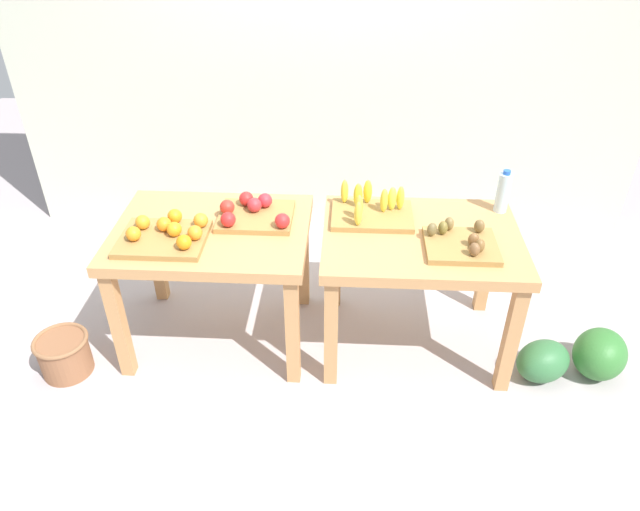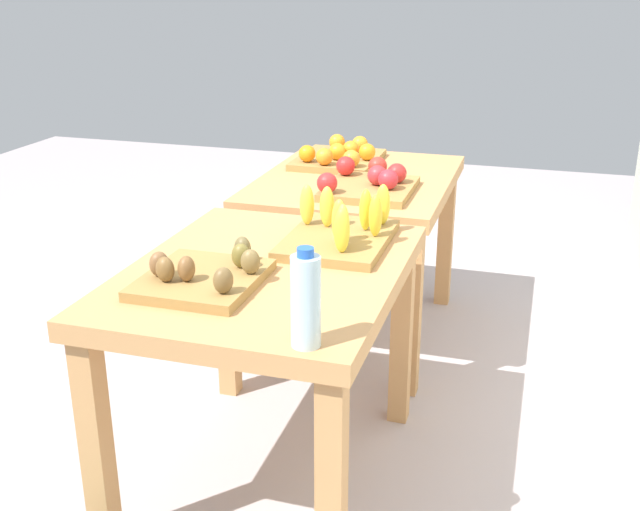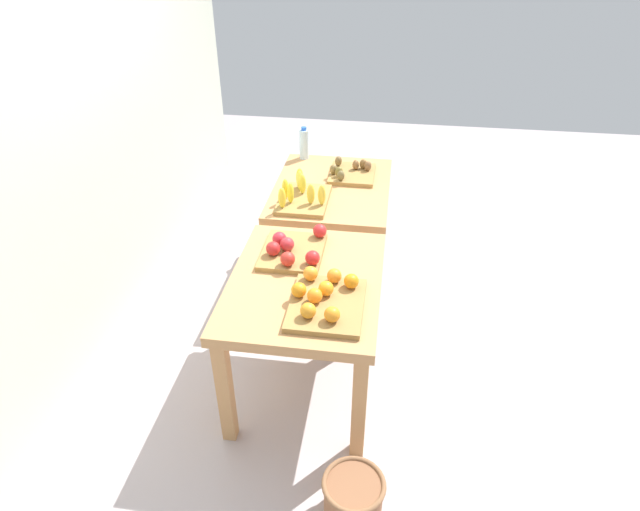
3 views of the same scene
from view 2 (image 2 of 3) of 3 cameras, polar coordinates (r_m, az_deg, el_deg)
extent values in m
plane|color=#ACA0A2|center=(3.12, -0.04, -10.04)|extent=(8.00, 8.00, 0.00)
cube|color=tan|center=(3.34, 2.75, 5.39)|extent=(1.04, 0.80, 0.06)
cube|color=tan|center=(3.96, -0.48, 2.23)|extent=(0.07, 0.07, 0.69)
cube|color=tan|center=(3.15, -5.44, -2.82)|extent=(0.07, 0.07, 0.69)
cube|color=tan|center=(3.83, 9.29, 1.27)|extent=(0.07, 0.07, 0.69)
cube|color=tan|center=(2.98, 6.81, -4.31)|extent=(0.07, 0.07, 0.69)
cube|color=tan|center=(2.33, -4.03, -1.53)|extent=(1.04, 0.80, 0.06)
cube|color=tan|center=(2.99, -6.88, -4.27)|extent=(0.07, 0.07, 0.69)
cube|color=tan|center=(2.28, -16.27, -13.46)|extent=(0.07, 0.07, 0.69)
cube|color=tan|center=(2.80, 6.07, -5.96)|extent=(0.07, 0.07, 0.69)
cube|color=tan|center=(2.04, 0.86, -17.13)|extent=(0.07, 0.07, 0.69)
cube|color=#9E783F|center=(3.57, 1.36, 7.12)|extent=(0.44, 0.36, 0.03)
sphere|color=orange|center=(3.40, 0.33, 7.36)|extent=(0.11, 0.11, 0.08)
sphere|color=orange|center=(3.49, 1.29, 7.73)|extent=(0.09, 0.09, 0.08)
sphere|color=orange|center=(3.45, -0.97, 7.58)|extent=(0.11, 0.11, 0.08)
sphere|color=orange|center=(3.49, 3.47, 7.69)|extent=(0.10, 0.10, 0.08)
sphere|color=orange|center=(3.69, 1.28, 8.42)|extent=(0.09, 0.09, 0.08)
sphere|color=orange|center=(3.36, 2.35, 7.20)|extent=(0.10, 0.10, 0.08)
sphere|color=orange|center=(3.65, 2.98, 8.27)|extent=(0.10, 0.10, 0.08)
sphere|color=orange|center=(3.54, 2.31, 7.90)|extent=(0.09, 0.09, 0.08)
cube|color=#9E783F|center=(3.09, 3.70, 4.98)|extent=(0.40, 0.34, 0.03)
sphere|color=red|center=(3.22, 4.30, 6.62)|extent=(0.11, 0.11, 0.08)
sphere|color=red|center=(3.12, 5.72, 6.10)|extent=(0.11, 0.11, 0.08)
sphere|color=red|center=(3.02, 5.09, 5.65)|extent=(0.11, 0.11, 0.08)
sphere|color=red|center=(2.96, 0.53, 5.41)|extent=(0.11, 0.11, 0.08)
sphere|color=red|center=(3.08, 4.29, 5.96)|extent=(0.11, 0.11, 0.08)
sphere|color=red|center=(3.23, 1.92, 6.67)|extent=(0.10, 0.10, 0.08)
cube|color=#9E783F|center=(2.50, 1.35, 1.18)|extent=(0.44, 0.32, 0.03)
ellipsoid|color=yellow|center=(2.59, 4.69, 3.80)|extent=(0.05, 0.06, 0.14)
ellipsoid|color=yellow|center=(2.41, 1.44, 2.58)|extent=(0.05, 0.06, 0.14)
ellipsoid|color=yellow|center=(2.58, -0.97, 3.80)|extent=(0.05, 0.05, 0.14)
ellipsoid|color=yellow|center=(2.55, 0.53, 3.64)|extent=(0.04, 0.05, 0.14)
ellipsoid|color=yellow|center=(2.47, 4.15, 2.98)|extent=(0.06, 0.05, 0.14)
ellipsoid|color=yellow|center=(2.36, 1.69, 2.21)|extent=(0.06, 0.06, 0.14)
ellipsoid|color=yellow|center=(2.53, 3.42, 3.42)|extent=(0.05, 0.04, 0.14)
ellipsoid|color=yellow|center=(2.32, 1.63, 1.86)|extent=(0.04, 0.05, 0.14)
cube|color=#9E783F|center=(2.20, -8.76, -1.79)|extent=(0.36, 0.32, 0.03)
ellipsoid|color=brown|center=(2.28, -5.78, 0.53)|extent=(0.07, 0.07, 0.07)
ellipsoid|color=olive|center=(2.17, -5.19, -0.46)|extent=(0.06, 0.06, 0.07)
ellipsoid|color=brown|center=(2.22, -5.88, -0.01)|extent=(0.06, 0.06, 0.07)
ellipsoid|color=brown|center=(2.15, -11.43, -1.01)|extent=(0.06, 0.07, 0.07)
ellipsoid|color=brown|center=(2.05, -7.20, -1.85)|extent=(0.07, 0.07, 0.07)
ellipsoid|color=brown|center=(2.15, -9.89, -0.97)|extent=(0.06, 0.05, 0.07)
ellipsoid|color=brown|center=(2.20, -11.86, -0.62)|extent=(0.07, 0.07, 0.07)
cylinder|color=silver|center=(1.79, -1.06, -3.47)|extent=(0.07, 0.07, 0.23)
cylinder|color=blue|center=(1.75, -1.09, 0.24)|extent=(0.04, 0.04, 0.02)
cylinder|color=brown|center=(4.35, 0.74, 0.69)|extent=(0.27, 0.27, 0.22)
torus|color=#8C5F3E|center=(4.32, 0.75, 2.06)|extent=(0.29, 0.29, 0.02)
camera|label=1|loc=(4.25, -42.68, 26.51)|focal=33.11mm
camera|label=3|loc=(5.58, 4.96, 29.03)|focal=30.24mm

